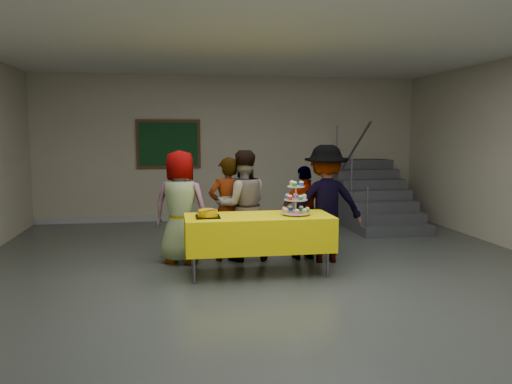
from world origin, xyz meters
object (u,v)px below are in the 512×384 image
schoolchild_e (326,203)px  noticeboard (169,144)px  bear_cake (208,213)px  schoolchild_d (305,213)px  schoolchild_b (227,209)px  cupcake_stand (296,202)px  schoolchild_c (242,205)px  staircase (368,199)px  schoolchild_a (181,207)px  bake_table (259,232)px

schoolchild_e → noticeboard: bearing=-55.2°
bear_cake → schoolchild_d: 1.63m
schoolchild_b → schoolchild_e: size_ratio=0.89×
cupcake_stand → schoolchild_c: bearing=125.0°
staircase → noticeboard: (-4.00, 0.84, 1.11)m
schoolchild_e → staircase: (1.79, 2.84, -0.34)m
bear_cake → schoolchild_d: (1.45, 0.72, -0.15)m
schoolchild_a → noticeboard: 3.52m
schoolchild_e → bear_cake: bearing=21.9°
schoolchild_e → staircase: 3.37m
schoolchild_a → schoolchild_d: bearing=-163.2°
cupcake_stand → schoolchild_b: bearing=133.8°
schoolchild_b → schoolchild_d: (1.12, -0.10, -0.06)m
cupcake_stand → noticeboard: size_ratio=0.34×
bake_table → noticeboard: 4.47m
schoolchild_a → schoolchild_d: schoolchild_a is taller
schoolchild_c → noticeboard: 3.66m
schoolchild_b → schoolchild_c: size_ratio=0.94×
bake_table → staircase: bearing=49.6°
bake_table → cupcake_stand: size_ratio=4.22×
staircase → schoolchild_d: bearing=-127.4°
schoolchild_b → schoolchild_c: schoolchild_c is taller
schoolchild_a → schoolchild_c: 0.88m
schoolchild_a → bake_table: bearing=161.6°
schoolchild_c → schoolchild_d: 0.91m
schoolchild_d → schoolchild_e: (0.25, -0.16, 0.15)m
schoolchild_c → schoolchild_e: (1.15, -0.26, 0.04)m
bake_table → staircase: 4.40m
schoolchild_a → bear_cake: bearing=131.5°
cupcake_stand → schoolchild_d: schoolchild_d is taller
bake_table → schoolchild_a: (-0.98, 0.76, 0.24)m
bake_table → schoolchild_c: (-0.10, 0.78, 0.23)m
schoolchild_e → bake_table: bearing=29.8°
cupcake_stand → staircase: 4.17m
schoolchild_a → staircase: size_ratio=0.66×
cupcake_stand → schoolchild_e: schoolchild_e is taller
schoolchild_a → schoolchild_e: size_ratio=0.96×
schoolchild_a → cupcake_stand: bearing=170.4°
schoolchild_a → schoolchild_e: 2.05m
bear_cake → noticeboard: bearing=96.7°
schoolchild_b → schoolchild_c: bearing=172.7°
bear_cake → bake_table: bearing=3.7°
schoolchild_c → noticeboard: (-1.05, 3.41, 0.81)m
schoolchild_b → schoolchild_c: 0.22m
cupcake_stand → bear_cake: bearing=179.7°
schoolchild_b → schoolchild_d: 1.12m
noticeboard → bake_table: bearing=-74.6°
schoolchild_a → schoolchild_b: (0.66, 0.02, -0.05)m
noticeboard → schoolchild_e: bearing=-59.0°
schoolchild_b → schoolchild_e: bearing=162.5°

